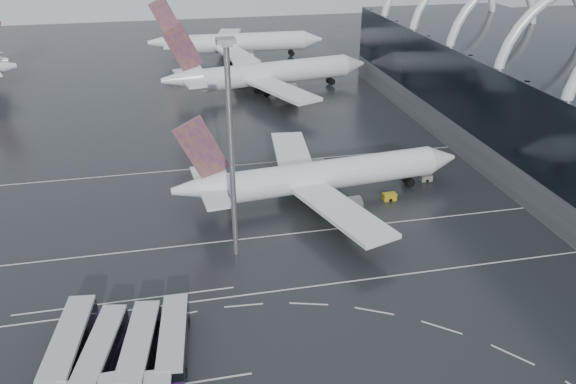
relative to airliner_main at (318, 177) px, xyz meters
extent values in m
plane|color=black|center=(-7.60, -22.35, -4.40)|extent=(420.00, 420.00, 0.00)
torus|color=white|center=(50.40, 5.65, 13.60)|extent=(33.80, 1.80, 33.80)
torus|color=white|center=(50.40, 24.65, 13.60)|extent=(33.80, 1.80, 33.80)
torus|color=white|center=(50.40, 43.65, 13.60)|extent=(33.80, 1.80, 33.80)
torus|color=white|center=(50.40, 62.65, 13.60)|extent=(33.80, 1.80, 33.80)
cube|color=silver|center=(-7.60, -24.35, -4.40)|extent=(120.00, 0.25, 0.01)
cube|color=silver|center=(-7.60, -10.35, -4.40)|extent=(120.00, 0.25, 0.01)
cube|color=silver|center=(-7.60, 17.65, -4.40)|extent=(120.00, 0.25, 0.01)
cube|color=silver|center=(-31.60, -22.35, -4.40)|extent=(28.00, 0.25, 0.01)
cylinder|color=white|center=(2.63, 0.28, 0.16)|extent=(37.72, 9.07, 5.19)
cone|color=white|center=(23.89, 2.51, 0.16)|extent=(5.88, 5.72, 5.19)
cone|color=white|center=(-20.40, -2.14, 1.06)|extent=(9.44, 6.10, 5.19)
cube|color=#591A70|center=(-19.51, -2.05, 7.68)|extent=(8.63, 1.44, 11.00)
cube|color=white|center=(-18.62, -1.96, 1.06)|extent=(5.69, 16.44, 0.45)
cube|color=white|center=(0.24, -11.22, -0.38)|extent=(12.87, 23.22, 0.72)
cube|color=white|center=(-2.10, 11.03, -0.38)|extent=(8.57, 22.91, 0.72)
cylinder|color=slate|center=(2.58, -7.83, -1.99)|extent=(5.21, 3.54, 3.04)
cylinder|color=slate|center=(0.90, 8.19, -1.99)|extent=(5.21, 3.54, 3.04)
cube|color=black|center=(-0.93, -0.10, -3.42)|extent=(11.28, 6.82, 1.97)
cylinder|color=white|center=(5.34, 65.55, 0.93)|extent=(42.56, 13.83, 6.07)
cone|color=white|center=(29.14, 70.07, 0.93)|extent=(7.30, 7.13, 6.07)
cone|color=white|center=(-20.51, 60.63, 1.98)|extent=(11.41, 7.91, 6.07)
cube|color=#591A70|center=(-19.48, 60.83, 9.72)|extent=(10.02, 2.50, 12.86)
cube|color=white|center=(-18.45, 61.02, 1.98)|extent=(8.14, 19.37, 0.52)
cube|color=white|center=(3.68, 51.92, 0.30)|extent=(16.87, 26.94, 0.84)
cube|color=white|center=(-1.21, 77.61, 0.30)|extent=(7.88, 26.30, 0.84)
cylinder|color=slate|center=(6.07, 56.10, -1.58)|extent=(6.31, 4.57, 3.56)
cylinder|color=slate|center=(2.56, 74.60, -1.58)|extent=(6.31, 4.57, 3.56)
cube|color=black|center=(1.23, 64.76, -3.25)|extent=(13.58, 8.92, 2.30)
cylinder|color=white|center=(2.00, 105.90, 1.02)|extent=(41.45, 6.93, 6.17)
cone|color=white|center=(25.86, 105.45, 1.02)|extent=(6.49, 6.28, 6.17)
cone|color=white|center=(-23.98, 106.38, 2.08)|extent=(10.75, 6.36, 6.17)
cube|color=#591A70|center=(-22.91, 106.36, 9.95)|extent=(10.25, 0.83, 13.07)
cube|color=white|center=(-21.85, 106.34, 2.08)|extent=(5.14, 19.22, 0.53)
cube|color=white|center=(-2.50, 92.69, 0.38)|extent=(12.35, 27.51, 0.85)
cube|color=white|center=(-2.00, 119.26, 0.38)|extent=(13.26, 27.58, 0.85)
cylinder|color=slate|center=(0.76, 96.35, -1.53)|extent=(5.91, 3.72, 3.61)
cylinder|color=slate|center=(1.12, 115.48, -1.53)|extent=(5.91, 3.72, 3.61)
cube|color=black|center=(-2.25, 105.98, -3.23)|extent=(12.88, 7.04, 2.34)
cube|color=#301542|center=(-37.08, -31.72, -3.44)|extent=(4.76, 14.24, 1.18)
cube|color=black|center=(-37.08, -31.72, -2.15)|extent=(4.79, 13.97, 1.40)
cube|color=#B7B8BC|center=(-37.08, -31.72, -1.21)|extent=(4.76, 14.24, 0.48)
cylinder|color=black|center=(-36.12, -36.34, -3.87)|extent=(0.50, 1.11, 1.07)
cylinder|color=black|center=(-35.06, -27.46, -3.87)|extent=(0.50, 1.11, 1.07)
cylinder|color=black|center=(-38.03, -27.10, -3.87)|extent=(0.50, 1.11, 1.07)
cube|color=#301542|center=(-33.59, -33.17, -3.53)|extent=(5.30, 12.92, 1.07)
cube|color=black|center=(-33.59, -33.17, -2.37)|extent=(5.30, 12.68, 1.26)
cube|color=#B7B8BC|center=(-33.59, -33.17, -1.52)|extent=(5.30, 12.92, 0.44)
cylinder|color=black|center=(-31.45, -29.49, -3.92)|extent=(0.53, 1.02, 0.97)
cylinder|color=black|center=(-34.10, -28.95, -3.92)|extent=(0.53, 1.02, 0.97)
cube|color=#301542|center=(-29.45, -33.77, -3.49)|extent=(4.83, 13.46, 1.11)
cube|color=black|center=(-29.45, -33.77, -2.28)|extent=(4.85, 13.21, 1.32)
cube|color=#B7B8BC|center=(-29.45, -33.77, -1.39)|extent=(4.83, 13.46, 0.46)
cylinder|color=black|center=(-27.44, -29.81, -3.90)|extent=(0.50, 1.05, 1.01)
cylinder|color=black|center=(-30.23, -29.40, -3.90)|extent=(0.50, 1.05, 1.01)
cube|color=#301542|center=(-25.71, -33.02, -3.51)|extent=(4.03, 13.06, 1.09)
cube|color=black|center=(-25.71, -33.02, -2.33)|extent=(4.07, 12.80, 1.28)
cube|color=#B7B8BC|center=(-25.71, -33.02, -1.46)|extent=(4.03, 13.06, 0.44)
cylinder|color=black|center=(-24.71, -37.24, -3.91)|extent=(0.44, 1.02, 0.99)
cylinder|color=black|center=(-27.45, -36.99, -3.91)|extent=(0.44, 1.02, 0.99)
cylinder|color=black|center=(-23.96, -29.05, -3.91)|extent=(0.44, 1.02, 0.99)
cylinder|color=black|center=(-26.70, -28.80, -3.91)|extent=(0.44, 1.02, 0.99)
cylinder|color=gray|center=(-16.16, -14.08, 10.85)|extent=(0.76, 0.76, 30.52)
cube|color=gray|center=(-16.16, -14.08, 26.44)|extent=(2.40, 2.40, 0.87)
cube|color=white|center=(-16.16, -14.08, 26.11)|extent=(2.18, 2.18, 0.44)
cube|color=#B29517|center=(12.19, -2.75, -3.78)|extent=(2.29, 1.36, 1.25)
cube|color=slate|center=(19.23, 12.36, -3.76)|extent=(2.35, 1.39, 1.28)
cube|color=slate|center=(21.78, 3.16, -3.83)|extent=(2.11, 1.25, 1.15)
cube|color=#B29517|center=(12.55, 9.03, -3.77)|extent=(2.34, 1.38, 1.28)
camera|label=1|loc=(-23.32, -83.99, 40.99)|focal=35.00mm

